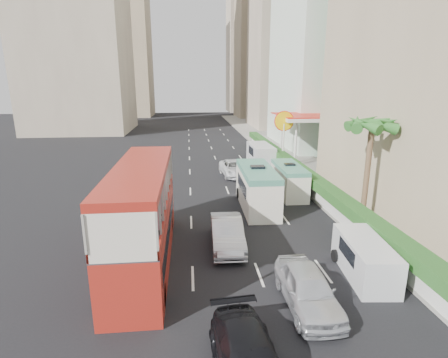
{
  "coord_description": "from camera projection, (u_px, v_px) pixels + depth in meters",
  "views": [
    {
      "loc": [
        -3.61,
        -16.82,
        8.87
      ],
      "look_at": [
        -1.5,
        4.0,
        3.2
      ],
      "focal_mm": 28.0,
      "sensor_mm": 36.0,
      "label": 1
    }
  ],
  "objects": [
    {
      "name": "panel_van_near",
      "position": [
        364.0,
        258.0,
        16.62
      ],
      "size": [
        2.2,
        4.57,
        1.77
      ],
      "primitive_type": "cube",
      "rotation": [
        0.0,
        0.0,
        -0.1
      ],
      "color": "silver",
      "rests_on": "ground"
    },
    {
      "name": "car_silver_lane_a",
      "position": [
        227.0,
        246.0,
        19.82
      ],
      "size": [
        1.87,
        4.99,
        1.63
      ],
      "primitive_type": "imported",
      "rotation": [
        0.0,
        0.0,
        -0.03
      ],
      "color": "silver",
      "rests_on": "ground"
    },
    {
      "name": "sidewalk",
      "position": [
        290.0,
        157.0,
        43.68
      ],
      "size": [
        6.0,
        120.0,
        0.18
      ],
      "primitive_type": "cube",
      "color": "#99968C",
      "rests_on": "ground"
    },
    {
      "name": "palm_tree",
      "position": [
        367.0,
        173.0,
        22.54
      ],
      "size": [
        0.36,
        0.36,
        6.4
      ],
      "primitive_type": "cylinder",
      "color": "brown",
      "rests_on": "sidewalk"
    },
    {
      "name": "double_decker_bus",
      "position": [
        143.0,
        215.0,
        17.58
      ],
      "size": [
        2.5,
        11.0,
        5.06
      ],
      "primitive_type": "cube",
      "color": "#A42318",
      "rests_on": "ground"
    },
    {
      "name": "tower_mid",
      "position": [
        294.0,
        1.0,
        69.73
      ],
      "size": [
        16.0,
        16.0,
        50.0
      ],
      "primitive_type": "cube",
      "color": "#B7A690",
      "rests_on": "ground"
    },
    {
      "name": "tower_left_b",
      "position": [
        120.0,
        32.0,
        97.08
      ],
      "size": [
        16.0,
        16.0,
        46.0
      ],
      "primitive_type": "cube",
      "color": "tan",
      "rests_on": "ground"
    },
    {
      "name": "shell_station",
      "position": [
        305.0,
        138.0,
        41.16
      ],
      "size": [
        6.5,
        8.0,
        5.5
      ],
      "primitive_type": "cube",
      "color": "silver",
      "rests_on": "ground"
    },
    {
      "name": "car_silver_lane_b",
      "position": [
        306.0,
        305.0,
        14.5
      ],
      "size": [
        1.94,
        4.74,
        1.61
      ],
      "primitive_type": "imported",
      "rotation": [
        0.0,
        0.0,
        0.01
      ],
      "color": "silver",
      "rests_on": "ground"
    },
    {
      "name": "hedge",
      "position": [
        295.0,
        166.0,
        32.47
      ],
      "size": [
        1.1,
        44.0,
        0.7
      ],
      "primitive_type": "cube",
      "color": "#2D6626",
      "rests_on": "kerb_wall"
    },
    {
      "name": "panel_van_far",
      "position": [
        261.0,
        154.0,
        39.95
      ],
      "size": [
        2.37,
        5.69,
        2.26
      ],
      "primitive_type": "cube",
      "rotation": [
        0.0,
        0.0,
        0.02
      ],
      "color": "silver",
      "rests_on": "ground"
    },
    {
      "name": "van_asset",
      "position": [
        235.0,
        175.0,
        35.29
      ],
      "size": [
        2.88,
        5.52,
        1.49
      ],
      "primitive_type": "imported",
      "rotation": [
        0.0,
        0.0,
        0.08
      ],
      "color": "silver",
      "rests_on": "ground"
    },
    {
      "name": "minibus_far",
      "position": [
        289.0,
        180.0,
        28.92
      ],
      "size": [
        1.96,
        5.62,
        2.48
      ],
      "primitive_type": "cube",
      "rotation": [
        0.0,
        0.0,
        -0.02
      ],
      "color": "silver",
      "rests_on": "ground"
    },
    {
      "name": "tower_far_b",
      "position": [
        249.0,
        50.0,
        115.11
      ],
      "size": [
        14.0,
        14.0,
        40.0
      ],
      "primitive_type": "cube",
      "color": "#B7A690",
      "rests_on": "ground"
    },
    {
      "name": "kerb_wall",
      "position": [
        295.0,
        175.0,
        32.69
      ],
      "size": [
        0.3,
        44.0,
        1.0
      ],
      "primitive_type": "cube",
      "color": "silver",
      "rests_on": "sidewalk"
    },
    {
      "name": "tower_far_a",
      "position": [
        263.0,
        34.0,
        93.46
      ],
      "size": [
        14.0,
        14.0,
        44.0
      ],
      "primitive_type": "cube",
      "color": "tan",
      "rests_on": "ground"
    },
    {
      "name": "ground_plane",
      "position": [
        259.0,
        255.0,
        18.82
      ],
      "size": [
        200.0,
        200.0,
        0.0
      ],
      "primitive_type": "plane",
      "color": "black",
      "rests_on": "ground"
    },
    {
      "name": "minibus_near",
      "position": [
        257.0,
        188.0,
        25.71
      ],
      "size": [
        2.38,
        6.83,
        3.01
      ],
      "primitive_type": "cube",
      "rotation": [
        0.0,
        0.0,
        -0.02
      ],
      "color": "silver",
      "rests_on": "ground"
    }
  ]
}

